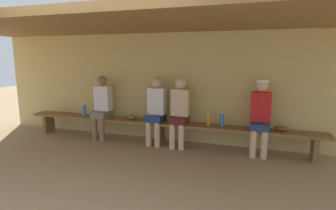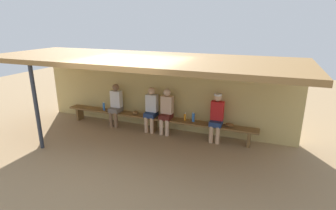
{
  "view_description": "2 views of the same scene",
  "coord_description": "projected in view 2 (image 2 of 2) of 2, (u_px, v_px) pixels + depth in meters",
  "views": [
    {
      "loc": [
        1.79,
        -3.31,
        1.73
      ],
      "look_at": [
        0.2,
        1.42,
        0.83
      ],
      "focal_mm": 28.79,
      "sensor_mm": 36.0,
      "label": 1
    },
    {
      "loc": [
        3.11,
        -5.27,
        3.16
      ],
      "look_at": [
        0.52,
        1.35,
        0.94
      ],
      "focal_mm": 28.54,
      "sensor_mm": 36.0,
      "label": 2
    }
  ],
  "objects": [
    {
      "name": "support_post",
      "position": [
        36.0,
        108.0,
        6.69
      ],
      "size": [
        0.1,
        0.1,
        2.2
      ],
      "primitive_type": "cylinder",
      "color": "#2D333D",
      "rests_on": "ground"
    },
    {
      "name": "bench",
      "position": [
        154.0,
        119.0,
        7.97
      ],
      "size": [
        6.0,
        0.36,
        0.46
      ],
      "color": "brown",
      "rests_on": "ground"
    },
    {
      "name": "water_bottle_orange",
      "position": [
        193.0,
        117.0,
        7.53
      ],
      "size": [
        0.08,
        0.08,
        0.27
      ],
      "color": "blue",
      "rests_on": "bench"
    },
    {
      "name": "player_leftmost",
      "position": [
        217.0,
        115.0,
        7.22
      ],
      "size": [
        0.34,
        0.42,
        1.34
      ],
      "color": "navy",
      "rests_on": "ground"
    },
    {
      "name": "ground_plane",
      "position": [
        129.0,
        153.0,
        6.71
      ],
      "size": [
        24.0,
        24.0,
        0.0
      ],
      "primitive_type": "plane",
      "color": "#9E7F59"
    },
    {
      "name": "back_wall",
      "position": [
        160.0,
        92.0,
        8.16
      ],
      "size": [
        8.0,
        0.2,
        2.2
      ],
      "primitive_type": "cube",
      "color": "tan",
      "rests_on": "ground"
    },
    {
      "name": "player_in_blue",
      "position": [
        166.0,
        110.0,
        7.74
      ],
      "size": [
        0.34,
        0.42,
        1.34
      ],
      "color": "#591E19",
      "rests_on": "ground"
    },
    {
      "name": "water_bottle_green",
      "position": [
        104.0,
        106.0,
        8.5
      ],
      "size": [
        0.07,
        0.07,
        0.27
      ],
      "color": "blue",
      "rests_on": "bench"
    },
    {
      "name": "baseball_glove_tan",
      "position": [
        229.0,
        125.0,
        7.2
      ],
      "size": [
        0.27,
        0.21,
        0.09
      ],
      "primitive_type": "ellipsoid",
      "rotation": [
        0.0,
        0.0,
        6.11
      ],
      "color": "brown",
      "rests_on": "bench"
    },
    {
      "name": "player_middle",
      "position": [
        116.0,
        103.0,
        8.33
      ],
      "size": [
        0.34,
        0.42,
        1.34
      ],
      "color": "slate",
      "rests_on": "ground"
    },
    {
      "name": "baseball_glove_dark_brown",
      "position": [
        136.0,
        112.0,
        8.18
      ],
      "size": [
        0.29,
        0.29,
        0.09
      ],
      "primitive_type": "ellipsoid",
      "rotation": [
        0.0,
        0.0,
        2.39
      ],
      "color": "olive",
      "rests_on": "bench"
    },
    {
      "name": "dugout_roof",
      "position": [
        139.0,
        60.0,
        6.66
      ],
      "size": [
        8.0,
        2.8,
        0.12
      ],
      "primitive_type": "cube",
      "color": "olive",
      "rests_on": "back_wall"
    },
    {
      "name": "water_bottle_clear",
      "position": [
        185.0,
        117.0,
        7.63
      ],
      "size": [
        0.06,
        0.06,
        0.23
      ],
      "color": "orange",
      "rests_on": "bench"
    },
    {
      "name": "player_with_sunglasses",
      "position": [
        151.0,
        108.0,
        7.91
      ],
      "size": [
        0.34,
        0.42,
        1.34
      ],
      "color": "navy",
      "rests_on": "ground"
    }
  ]
}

